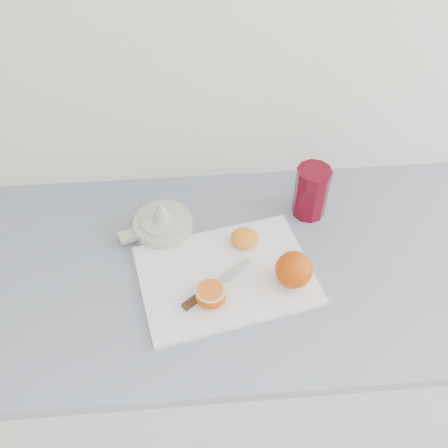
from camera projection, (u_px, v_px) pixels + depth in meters
name	position (u px, v px, depth m)	size (l,w,h in m)	color
counter	(256.00, 353.00, 1.47)	(2.47, 0.64, 0.89)	silver
cutting_board	(226.00, 275.00, 1.11)	(0.38, 0.27, 0.01)	white
whole_orange	(294.00, 270.00, 1.06)	(0.08, 0.08, 0.08)	#D35500
half_orange	(211.00, 295.00, 1.04)	(0.07, 0.07, 0.04)	#D35500
squeezed_shell	(245.00, 238.00, 1.16)	(0.06, 0.06, 0.03)	orange
paring_knife	(205.00, 292.00, 1.06)	(0.16, 0.13, 0.01)	#452212
citrus_juicer	(162.00, 223.00, 1.19)	(0.18, 0.14, 0.10)	beige
red_tumbler	(311.00, 193.00, 1.21)	(0.08, 0.08, 0.14)	#5E0414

